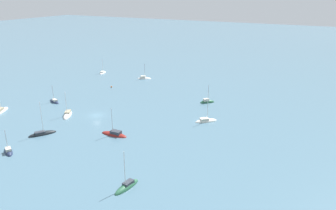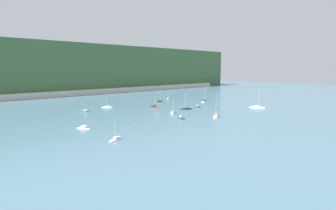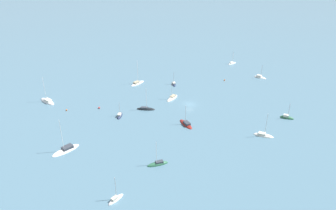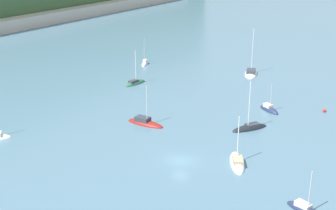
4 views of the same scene
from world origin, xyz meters
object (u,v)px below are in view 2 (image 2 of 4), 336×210
(sailboat_6, at_px, (173,113))
(mooring_buoy_2, at_px, (217,108))
(sailboat_7, at_px, (85,112))
(sailboat_10, at_px, (168,99))
(sailboat_11, at_px, (107,107))
(sailboat_4, at_px, (160,102))
(mooring_buoy_0, at_px, (129,123))
(sailboat_1, at_px, (216,117))
(sailboat_3, at_px, (116,140))
(mooring_buoy_1, at_px, (235,106))
(sailboat_9, at_px, (198,107))
(sailboat_0, at_px, (181,119))
(sailboat_13, at_px, (186,109))
(sailboat_8, at_px, (154,107))
(sailboat_12, at_px, (83,128))
(sailboat_5, at_px, (257,108))
(sailboat_2, at_px, (204,102))

(sailboat_6, height_order, mooring_buoy_2, sailboat_6)
(sailboat_7, bearing_deg, mooring_buoy_2, -163.31)
(sailboat_10, xyz_separation_m, sailboat_11, (-52.10, -7.18, -0.03))
(sailboat_4, xyz_separation_m, mooring_buoy_0, (-52.09, -42.62, 0.19))
(sailboat_4, relative_size, sailboat_10, 1.12)
(sailboat_7, relative_size, mooring_buoy_2, 10.16)
(sailboat_1, distance_m, sailboat_3, 52.87)
(mooring_buoy_0, height_order, mooring_buoy_1, mooring_buoy_0)
(sailboat_9, bearing_deg, sailboat_3, -37.43)
(sailboat_0, relative_size, sailboat_13, 0.68)
(sailboat_10, bearing_deg, sailboat_7, -15.96)
(sailboat_0, xyz_separation_m, sailboat_7, (-22.70, 44.44, 0.03))
(sailboat_8, xyz_separation_m, sailboat_12, (-50.95, -22.50, 0.01))
(sailboat_7, bearing_deg, sailboat_12, 112.93)
(sailboat_7, height_order, sailboat_9, sailboat_7)
(sailboat_5, distance_m, sailboat_11, 82.00)
(sailboat_5, xyz_separation_m, mooring_buoy_1, (-5.39, 10.74, 0.18))
(sailboat_3, distance_m, mooring_buoy_0, 23.30)
(sailboat_3, distance_m, sailboat_12, 20.92)
(sailboat_11, bearing_deg, sailboat_10, -125.84)
(sailboat_11, distance_m, mooring_buoy_2, 59.98)
(sailboat_0, relative_size, sailboat_6, 0.78)
(sailboat_2, bearing_deg, sailboat_7, 148.93)
(sailboat_4, distance_m, mooring_buoy_2, 41.11)
(sailboat_1, xyz_separation_m, mooring_buoy_2, (21.34, 15.60, 0.19))
(sailboat_1, bearing_deg, sailboat_5, 156.92)
(sailboat_4, height_order, sailboat_13, sailboat_13)
(sailboat_10, height_order, sailboat_11, sailboat_11)
(mooring_buoy_0, bearing_deg, sailboat_6, 12.03)
(sailboat_10, distance_m, mooring_buoy_2, 49.92)
(sailboat_3, xyz_separation_m, mooring_buoy_1, (85.50, 15.17, 0.18))
(sailboat_5, bearing_deg, sailboat_2, 157.62)
(sailboat_9, bearing_deg, mooring_buoy_1, 83.34)
(sailboat_3, height_order, sailboat_12, sailboat_3)
(sailboat_4, distance_m, sailboat_8, 23.97)
(mooring_buoy_2, bearing_deg, sailboat_5, -40.47)
(sailboat_3, xyz_separation_m, sailboat_12, (-0.55, 20.91, 0.03))
(sailboat_9, height_order, sailboat_10, sailboat_10)
(sailboat_1, bearing_deg, mooring_buoy_2, -168.84)
(sailboat_4, relative_size, sailboat_8, 1.08)
(sailboat_9, xyz_separation_m, sailboat_11, (-37.82, 32.88, -0.00))
(sailboat_8, bearing_deg, sailboat_5, 44.01)
(sailboat_0, xyz_separation_m, sailboat_2, (51.86, 30.53, 0.04))
(sailboat_7, distance_m, sailboat_12, 37.90)
(sailboat_5, bearing_deg, mooring_buoy_1, -176.43)
(sailboat_12, bearing_deg, sailboat_9, -112.67)
(sailboat_3, xyz_separation_m, sailboat_10, (83.29, 67.81, 0.02))
(sailboat_2, bearing_deg, sailboat_6, -178.57)
(sailboat_11, height_order, mooring_buoy_1, sailboat_11)
(sailboat_6, bearing_deg, sailboat_7, 100.74)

